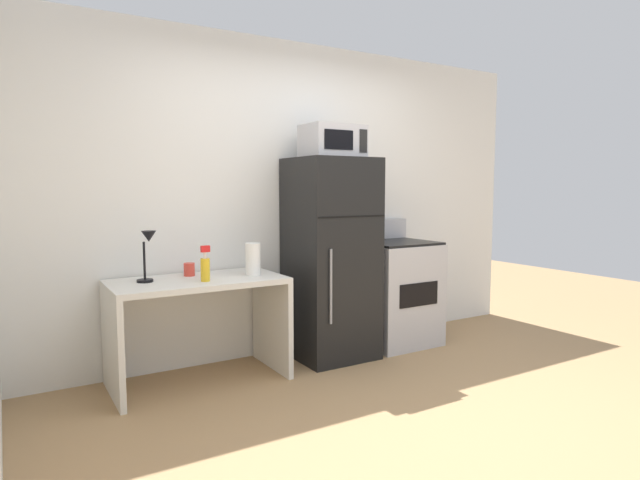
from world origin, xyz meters
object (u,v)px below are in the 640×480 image
Objects in this scene: desk_lamp at (148,247)px; refrigerator at (331,259)px; paper_towel_roll at (253,259)px; oven_range at (396,292)px; desk at (198,310)px; spray_bottle at (205,267)px; microwave at (332,142)px; coffee_mug at (189,269)px.

desk_lamp is 0.22× the size of refrigerator.
paper_towel_roll is 1.48m from oven_range.
desk is 5.03× the size of paper_towel_roll.
desk is 1.10× the size of oven_range.
desk_lamp reaches higher than paper_towel_roll.
refrigerator is at bearing 7.06° from spray_bottle.
microwave reaches higher than desk.
desk_lamp reaches higher than desk.
paper_towel_roll reaches higher than desk.
desk_lamp reaches higher than oven_range.
refrigerator is (1.11, 0.14, -0.03)m from spray_bottle.
microwave is 0.42× the size of oven_range.
refrigerator reaches higher than oven_range.
desk is at bearing -179.33° from oven_range.
refrigerator is at bearing 6.05° from paper_towel_roll.
microwave reaches higher than refrigerator.
paper_towel_roll is at bearing -176.53° from oven_range.
desk is 4.85× the size of spray_bottle.
oven_range is (2.15, -0.02, -0.52)m from desk_lamp.
microwave is (1.46, -0.06, 0.77)m from desk_lamp.
refrigerator is 3.55× the size of microwave.
desk_lamp is at bearing 179.34° from oven_range.
desk is 1.67m from microwave.
paper_towel_roll is (0.41, -0.22, 0.07)m from coffee_mug.
spray_bottle is 1.85m from oven_range.
desk is at bearing 98.69° from spray_bottle.
spray_bottle is 1.44m from microwave.
coffee_mug is 1.15m from refrigerator.
desk is 2.63× the size of microwave.
spray_bottle is 0.15× the size of refrigerator.
paper_towel_roll is at bearing -175.61° from microwave.
oven_range is (1.42, 0.09, -0.40)m from paper_towel_roll.
desk_lamp is 1.47× the size of paper_towel_roll.
refrigerator is 0.78m from oven_range.
refrigerator reaches higher than paper_towel_roll.
spray_bottle reaches higher than paper_towel_roll.
oven_range is at bearing 0.77° from refrigerator.
coffee_mug is (0.32, 0.11, -0.19)m from desk_lamp.
paper_towel_roll is 1.15m from microwave.
refrigerator is (1.14, -0.14, 0.02)m from coffee_mug.
spray_bottle is at bearing -175.35° from oven_range.
desk is at bearing -8.13° from desk_lamp.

